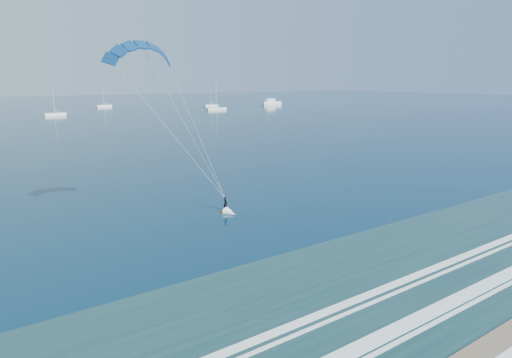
{
  "coord_description": "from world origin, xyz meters",
  "views": [
    {
      "loc": [
        -25.56,
        -9.71,
        14.75
      ],
      "look_at": [
        0.65,
        26.55,
        4.98
      ],
      "focal_mm": 32.0,
      "sensor_mm": 36.0,
      "label": 1
    }
  ],
  "objects": [
    {
      "name": "sailboat_6",
      "position": [
        91.83,
        186.22,
        0.7
      ],
      "size": [
        10.5,
        2.4,
        13.99
      ],
      "color": "white",
      "rests_on": "ground"
    },
    {
      "name": "sailboat_3",
      "position": [
        18.44,
        194.15,
        0.68
      ],
      "size": [
        8.28,
        2.4,
        11.55
      ],
      "color": "white",
      "rests_on": "ground"
    },
    {
      "name": "motor_yacht",
      "position": [
        143.38,
        208.79,
        1.41
      ],
      "size": [
        12.94,
        3.45,
        5.62
      ],
      "color": "white",
      "rests_on": "ground"
    },
    {
      "name": "sailboat_4",
      "position": [
        54.55,
        243.1,
        0.68
      ],
      "size": [
        7.96,
        2.4,
        10.93
      ],
      "color": "white",
      "rests_on": "ground"
    },
    {
      "name": "sailboat_5",
      "position": [
        103.78,
        211.98,
        0.68
      ],
      "size": [
        7.96,
        2.4,
        10.97
      ],
      "color": "white",
      "rests_on": "ground"
    },
    {
      "name": "kitesurfer_rig",
      "position": [
        -4.66,
        30.47,
        9.68
      ],
      "size": [
        16.01,
        6.99,
        19.0
      ],
      "color": "#C47017",
      "rests_on": "ground"
    }
  ]
}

